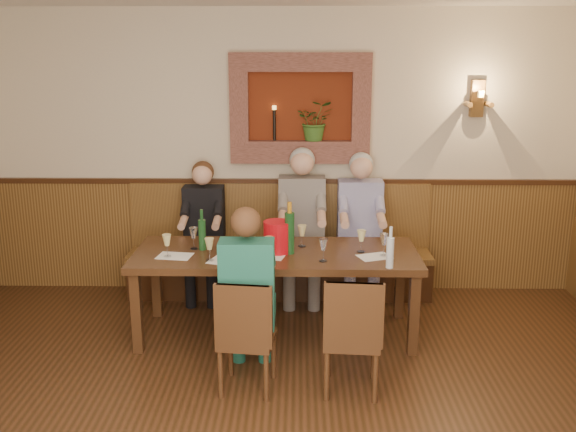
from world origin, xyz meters
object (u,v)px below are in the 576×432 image
chair_near_right (351,358)px  person_bench_left (204,243)px  spittoon_bucket (277,237)px  wine_bottle_green_a (290,232)px  dining_table (276,260)px  wine_bottle_green_b (202,234)px  person_bench_right (360,240)px  person_chair_front (248,309)px  water_bottle (390,252)px  chair_near_left (247,357)px  person_bench_mid (302,238)px  bench (280,263)px

chair_near_right → person_bench_left: bearing=130.6°
spittoon_bucket → wine_bottle_green_a: (0.10, -0.03, 0.05)m
dining_table → wine_bottle_green_b: wine_bottle_green_b is taller
chair_near_right → spittoon_bucket: (-0.56, 0.95, 0.62)m
dining_table → person_bench_right: size_ratio=1.65×
chair_near_right → person_chair_front: bearing=171.0°
spittoon_bucket → water_bottle: water_bottle is taller
person_bench_left → wine_bottle_green_a: size_ratio=3.08×
person_bench_right → person_chair_front: bearing=-120.9°
person_bench_right → wine_bottle_green_a: size_ratio=3.28×
chair_near_left → spittoon_bucket: 1.15m
chair_near_right → wine_bottle_green_a: size_ratio=2.03×
wine_bottle_green_a → water_bottle: 0.87m
chair_near_left → wine_bottle_green_a: 1.17m
spittoon_bucket → wine_bottle_green_a: bearing=-18.2°
person_bench_mid → person_chair_front: bearing=-103.9°
chair_near_left → spittoon_bucket: (0.19, 0.94, 0.63)m
person_bench_mid → person_bench_left: bearing=179.7°
person_bench_right → wine_bottle_green_b: size_ratio=4.12×
wine_bottle_green_a → person_chair_front: bearing=-111.6°
spittoon_bucket → dining_table: bearing=150.8°
dining_table → person_bench_right: bearing=46.6°
chair_near_right → person_bench_mid: 1.86m
chair_near_right → person_chair_front: 0.83m
water_bottle → person_bench_mid: bearing=119.2°
chair_near_right → wine_bottle_green_b: 1.69m
bench → spittoon_bucket: 1.10m
person_bench_right → person_chair_front: 1.88m
bench → person_chair_front: bearing=-95.9°
person_bench_left → person_bench_right: size_ratio=0.94×
person_chair_front → spittoon_bucket: person_chair_front is taller
person_bench_mid → wine_bottle_green_a: (-0.11, -0.88, 0.31)m
person_bench_left → bench: bearing=8.0°
person_bench_left → person_chair_front: size_ratio=1.00×
dining_table → person_chair_front: person_chair_front is taller
person_chair_front → wine_bottle_green_a: (0.29, 0.74, 0.38)m
wine_bottle_green_a → water_bottle: size_ratio=1.32×
person_bench_left → person_bench_right: (1.53, -0.00, 0.04)m
dining_table → person_bench_left: size_ratio=1.76×
dining_table → chair_near_right: (0.57, -0.96, -0.41)m
bench → person_bench_left: size_ratio=2.20×
person_bench_right → water_bottle: 1.26m
bench → person_bench_right: (0.79, -0.11, 0.27)m
person_bench_mid → person_bench_right: (0.57, 0.00, -0.02)m
wine_bottle_green_a → wine_bottle_green_b: (-0.75, 0.09, -0.04)m
person_chair_front → water_bottle: person_chair_front is taller
person_bench_left → person_chair_front: person_bench_left is taller
wine_bottle_green_a → person_bench_left: bearing=134.2°
chair_near_right → person_bench_mid: size_ratio=0.60×
spittoon_bucket → water_bottle: (0.89, -0.38, -0.00)m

